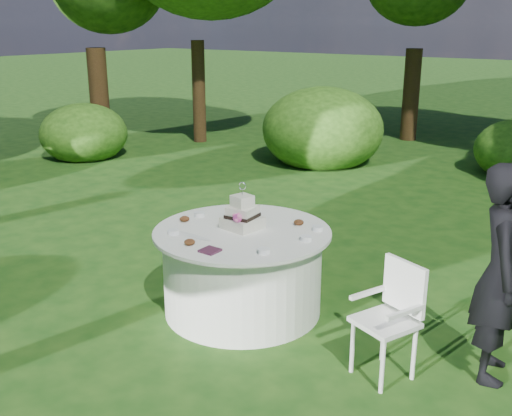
% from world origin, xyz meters
% --- Properties ---
extents(ground, '(80.00, 80.00, 0.00)m').
position_xyz_m(ground, '(0.00, 0.00, 0.00)').
color(ground, '#143B10').
rests_on(ground, ground).
extents(napkins, '(0.14, 0.14, 0.02)m').
position_xyz_m(napkins, '(0.11, -0.56, 0.78)').
color(napkins, '#481E35').
rests_on(napkins, table).
extents(feather_plume, '(0.48, 0.07, 0.01)m').
position_xyz_m(feather_plume, '(-0.27, -0.38, 0.78)').
color(feather_plume, silver).
rests_on(feather_plume, table).
extents(guest, '(0.53, 0.67, 1.61)m').
position_xyz_m(guest, '(2.11, 0.28, 0.80)').
color(guest, black).
rests_on(guest, ground).
extents(table, '(1.56, 1.56, 0.77)m').
position_xyz_m(table, '(0.00, 0.00, 0.39)').
color(table, white).
rests_on(table, ground).
extents(cake, '(0.33, 0.33, 0.42)m').
position_xyz_m(cake, '(-0.03, 0.04, 0.88)').
color(cake, beige).
rests_on(cake, table).
extents(chair, '(0.50, 0.50, 0.87)m').
position_xyz_m(chair, '(1.50, -0.16, 0.51)').
color(chair, silver).
rests_on(chair, ground).
extents(votives, '(1.24, 0.97, 0.04)m').
position_xyz_m(votives, '(0.05, 0.04, 0.79)').
color(votives, white).
rests_on(votives, table).
extents(petal_cups, '(0.98, 1.04, 0.05)m').
position_xyz_m(petal_cups, '(-0.12, -0.08, 0.79)').
color(petal_cups, '#562D16').
rests_on(petal_cups, table).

